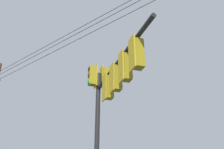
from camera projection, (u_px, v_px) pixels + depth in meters
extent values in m
cylinder|color=black|center=(119.00, 61.00, 8.20)|extent=(4.46, 2.77, 0.14)
cube|color=olive|center=(105.00, 78.00, 10.71)|extent=(0.41, 0.41, 0.90)
cube|color=#B29319|center=(101.00, 77.00, 10.66)|extent=(0.40, 0.26, 1.04)
cylinder|color=#360503|center=(109.00, 72.00, 10.88)|extent=(0.19, 0.13, 0.20)
cylinder|color=#3C2703|center=(109.00, 78.00, 10.75)|extent=(0.19, 0.13, 0.20)
cylinder|color=green|center=(108.00, 84.00, 10.62)|extent=(0.19, 0.13, 0.20)
cube|color=olive|center=(92.00, 76.00, 10.53)|extent=(0.41, 0.41, 0.90)
cube|color=#B29319|center=(96.00, 76.00, 10.58)|extent=(0.40, 0.26, 1.04)
cylinder|color=#360503|center=(89.00, 69.00, 10.61)|extent=(0.19, 0.13, 0.20)
cylinder|color=#3C2703|center=(89.00, 75.00, 10.48)|extent=(0.19, 0.13, 0.20)
cylinder|color=green|center=(88.00, 81.00, 10.35)|extent=(0.19, 0.13, 0.20)
cube|color=olive|center=(109.00, 87.00, 8.89)|extent=(0.41, 0.41, 0.90)
cube|color=#B29319|center=(104.00, 87.00, 8.84)|extent=(0.40, 0.26, 1.04)
cylinder|color=#360503|center=(113.00, 81.00, 9.07)|extent=(0.19, 0.13, 0.20)
cylinder|color=#3C2703|center=(113.00, 88.00, 8.94)|extent=(0.19, 0.13, 0.20)
cylinder|color=green|center=(113.00, 95.00, 8.81)|extent=(0.19, 0.13, 0.20)
cube|color=olive|center=(117.00, 78.00, 8.16)|extent=(0.41, 0.41, 0.90)
cube|color=#B29319|center=(112.00, 78.00, 8.11)|extent=(0.40, 0.26, 1.04)
cylinder|color=#360503|center=(121.00, 71.00, 8.33)|extent=(0.19, 0.13, 0.20)
cylinder|color=#3C2703|center=(121.00, 79.00, 8.20)|extent=(0.19, 0.13, 0.20)
cylinder|color=green|center=(121.00, 87.00, 8.07)|extent=(0.19, 0.13, 0.20)
cube|color=olive|center=(126.00, 67.00, 7.42)|extent=(0.41, 0.41, 0.90)
cube|color=#B29319|center=(121.00, 67.00, 7.37)|extent=(0.40, 0.25, 1.04)
cylinder|color=#360503|center=(131.00, 60.00, 7.59)|extent=(0.19, 0.12, 0.20)
cylinder|color=#3C2703|center=(131.00, 68.00, 7.46)|extent=(0.19, 0.12, 0.20)
cylinder|color=green|center=(131.00, 77.00, 7.33)|extent=(0.19, 0.12, 0.20)
cube|color=olive|center=(138.00, 54.00, 6.68)|extent=(0.41, 0.41, 0.90)
cube|color=#B29319|center=(132.00, 53.00, 6.64)|extent=(0.40, 0.25, 1.04)
cylinder|color=#360503|center=(142.00, 46.00, 6.86)|extent=(0.19, 0.12, 0.20)
cylinder|color=#3C2703|center=(143.00, 55.00, 6.73)|extent=(0.19, 0.12, 0.20)
cylinder|color=green|center=(144.00, 64.00, 6.60)|extent=(0.19, 0.12, 0.20)
cylinder|color=black|center=(116.00, 20.00, 11.23)|extent=(9.49, 19.71, 0.36)
cylinder|color=black|center=(116.00, 13.00, 11.42)|extent=(9.49, 19.71, 0.36)
cylinder|color=black|center=(116.00, 8.00, 11.54)|extent=(9.49, 19.71, 0.36)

